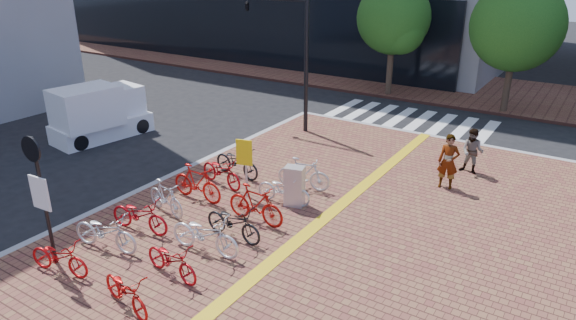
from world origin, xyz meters
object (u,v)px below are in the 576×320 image
Objects in this scene: bike_13 at (304,174)px; pedestrian_a at (448,162)px; bike_4 at (197,183)px; box_truck at (99,113)px; notice_sign at (39,186)px; bike_8 at (172,260)px; bike_0 at (59,257)px; bike_5 at (221,171)px; bike_10 at (233,222)px; bike_1 at (105,232)px; bike_3 at (166,198)px; bike_6 at (237,162)px; utility_box at (295,186)px; bike_9 at (205,234)px; bike_11 at (255,204)px; yellow_sign at (245,158)px; pedestrian_b at (472,151)px; traffic_light_pole at (278,32)px; bike_7 at (126,291)px; bike_2 at (140,215)px; bike_12 at (284,189)px.

bike_13 is 4.67m from pedestrian_a.
box_truck reaches higher than bike_4.
notice_sign reaches higher than bike_4.
bike_0 is at bearing 125.54° from bike_8.
bike_13 reaches higher than bike_5.
bike_10 reaches higher than bike_8.
bike_1 is 2.27m from bike_3.
bike_6 is at bearing 85.20° from bike_13.
utility_box reaches higher than bike_8.
bike_11 reaches higher than bike_9.
yellow_sign reaches higher than bike_8.
pedestrian_b is (6.57, 10.17, 0.29)m from bike_1.
bike_5 is 0.32× the size of traffic_light_pole.
bike_7 is at bearing -154.05° from bike_4.
box_truck is (-7.65, 4.76, 0.44)m from bike_2.
bike_9 is at bearing -70.79° from yellow_sign.
bike_10 is 2.68m from yellow_sign.
bike_11 reaches higher than bike_5.
notice_sign reaches higher than bike_7.
box_truck is at bearing -158.60° from pedestrian_b.
pedestrian_b is at bearing -42.96° from bike_1.
bike_10 is 1.01× the size of pedestrian_a.
yellow_sign is at bearing 94.30° from bike_12.
bike_12 is 1.10× the size of pedestrian_b.
bike_2 is (0.01, 1.13, -0.02)m from bike_1.
bike_2 is at bearing -126.93° from utility_box.
bike_5 reaches higher than bike_8.
pedestrian_a reaches higher than bike_7.
bike_11 reaches higher than bike_12.
bike_10 reaches higher than bike_0.
bike_6 is at bearing 23.05° from bike_9.
bike_10 is 2.48m from bike_12.
pedestrian_a reaches higher than pedestrian_b.
bike_1 is at bearing 146.19° from bike_13.
bike_6 is 6.98m from pedestrian_a.
bike_9 is at bearing -127.80° from pedestrian_a.
bike_3 is 3.51m from bike_12.
yellow_sign is (-5.08, -4.07, 0.40)m from pedestrian_a.
bike_10 is at bearing -20.13° from box_truck.
pedestrian_b is at bearing -40.74° from bike_0.
bike_2 is 5.30m from bike_13.
bike_7 is at bearing -179.97° from bike_11.
bike_4 is 0.98× the size of bike_6.
notice_sign is (-0.53, -5.82, 1.61)m from bike_5.
bike_1 is 6.34m from bike_13.
bike_4 is 8.55m from traffic_light_pole.
bike_6 is (-0.07, 0.91, 0.01)m from bike_5.
bike_0 is 3.57m from bike_3.
bike_6 is 2.64m from bike_12.
bike_13 is at bearing 4.86° from bike_8.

